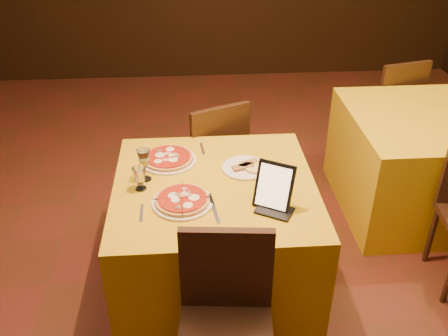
{
  "coord_description": "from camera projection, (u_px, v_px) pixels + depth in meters",
  "views": [
    {
      "loc": [
        -0.2,
        -2.33,
        2.25
      ],
      "look_at": [
        -0.03,
        -0.09,
        0.86
      ],
      "focal_mm": 40.0,
      "sensor_mm": 36.0,
      "label": 1
    }
  ],
  "objects": [
    {
      "name": "chair_side_far",
      "position": [
        385.0,
        107.0,
        4.26
      ],
      "size": [
        0.47,
        0.47,
        0.91
      ],
      "primitive_type": null,
      "rotation": [
        0.0,
        0.0,
        3.37
      ],
      "color": "black",
      "rests_on": "floor"
    },
    {
      "name": "tablet",
      "position": [
        274.0,
        186.0,
        2.48
      ],
      "size": [
        0.22,
        0.18,
        0.23
      ],
      "primitive_type": "cube",
      "rotation": [
        -0.35,
        0.0,
        -0.51
      ],
      "color": "black",
      "rests_on": "main_table"
    },
    {
      "name": "main_table",
      "position": [
        215.0,
        237.0,
        2.91
      ],
      "size": [
        1.1,
        1.1,
        0.75
      ],
      "primitive_type": "cube",
      "color": "gold",
      "rests_on": "floor"
    },
    {
      "name": "side_table",
      "position": [
        421.0,
        163.0,
        3.63
      ],
      "size": [
        1.1,
        1.1,
        0.75
      ],
      "primitive_type": "cube",
      "color": "gold",
      "rests_on": "floor"
    },
    {
      "name": "knife",
      "position": [
        214.0,
        210.0,
        2.51
      ],
      "size": [
        0.05,
        0.23,
        0.01
      ],
      "primitive_type": "cube",
      "rotation": [
        0.0,
        0.0,
        1.72
      ],
      "color": "#A3A5AA",
      "rests_on": "main_table"
    },
    {
      "name": "fork_near",
      "position": [
        142.0,
        213.0,
        2.48
      ],
      "size": [
        0.02,
        0.15,
        0.01
      ],
      "primitive_type": "cube",
      "rotation": [
        0.0,
        0.0,
        1.59
      ],
      "color": "#A5A5AB",
      "rests_on": "main_table"
    },
    {
      "name": "fork_far",
      "position": [
        202.0,
        149.0,
        3.04
      ],
      "size": [
        0.03,
        0.14,
        0.01
      ],
      "primitive_type": "cube",
      "rotation": [
        0.0,
        0.0,
        1.68
      ],
      "color": "silver",
      "rests_on": "main_table"
    },
    {
      "name": "floor",
      "position": [
        228.0,
        276.0,
        3.17
      ],
      "size": [
        6.0,
        7.0,
        0.01
      ],
      "primitive_type": "cube",
      "color": "#5E2D19",
      "rests_on": "ground"
    },
    {
      "name": "water_glass",
      "position": [
        140.0,
        179.0,
        2.64
      ],
      "size": [
        0.08,
        0.08,
        0.13
      ],
      "primitive_type": null,
      "rotation": [
        0.0,
        0.0,
        -0.14
      ],
      "color": "white",
      "rests_on": "main_table"
    },
    {
      "name": "cutlet_dish",
      "position": [
        245.0,
        167.0,
        2.84
      ],
      "size": [
        0.26,
        0.26,
        0.03
      ],
      "rotation": [
        0.0,
        0.0,
        0.35
      ],
      "color": "white",
      "rests_on": "main_table"
    },
    {
      "name": "wine_glass",
      "position": [
        144.0,
        165.0,
        2.7
      ],
      "size": [
        0.11,
        0.11,
        0.19
      ],
      "primitive_type": null,
      "rotation": [
        0.0,
        0.0,
        0.38
      ],
      "color": "#C2BF6E",
      "rests_on": "main_table"
    },
    {
      "name": "pizza_near",
      "position": [
        182.0,
        201.0,
        2.55
      ],
      "size": [
        0.31,
        0.31,
        0.03
      ],
      "rotation": [
        0.0,
        0.0,
        -0.19
      ],
      "color": "white",
      "rests_on": "main_table"
    },
    {
      "name": "chair_main_far",
      "position": [
        209.0,
        156.0,
        3.56
      ],
      "size": [
        0.55,
        0.55,
        0.91
      ],
      "primitive_type": null,
      "rotation": [
        0.0,
        0.0,
        3.55
      ],
      "color": "black",
      "rests_on": "floor"
    },
    {
      "name": "pizza_far",
      "position": [
        168.0,
        159.0,
        2.91
      ],
      "size": [
        0.32,
        0.32,
        0.03
      ],
      "rotation": [
        0.0,
        0.0,
        0.1
      ],
      "color": "white",
      "rests_on": "main_table"
    }
  ]
}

